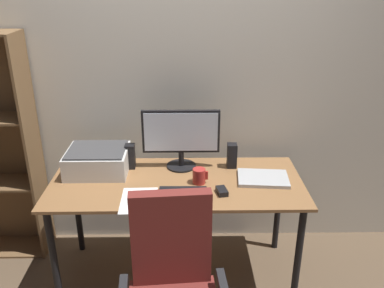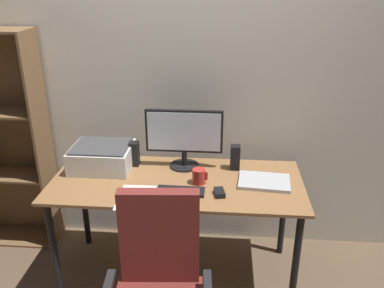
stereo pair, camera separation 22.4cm
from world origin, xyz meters
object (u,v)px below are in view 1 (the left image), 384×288
at_px(coffee_mug, 199,176).
at_px(printer, 98,160).
at_px(keyboard, 183,192).
at_px(mouse, 222,191).
at_px(laptop, 263,178).
at_px(desk, 177,192).
at_px(monitor, 181,135).
at_px(speaker_left, 130,156).
at_px(speaker_right, 232,156).

bearing_deg(coffee_mug, printer, 165.32).
bearing_deg(keyboard, mouse, -1.11).
bearing_deg(laptop, desk, -173.90).
xyz_separation_m(monitor, mouse, (0.25, -0.37, -0.22)).
relative_size(monitor, mouse, 5.38).
relative_size(mouse, coffee_mug, 0.99).
distance_m(mouse, coffee_mug, 0.19).
bearing_deg(keyboard, desk, 106.25).
bearing_deg(mouse, speaker_left, 137.16).
bearing_deg(laptop, mouse, -143.38).
distance_m(mouse, speaker_right, 0.38).
height_order(mouse, speaker_left, speaker_left).
distance_m(desk, speaker_right, 0.46).
relative_size(monitor, speaker_right, 3.04).
distance_m(monitor, speaker_right, 0.38).
height_order(keyboard, speaker_left, speaker_left).
distance_m(speaker_right, printer, 0.90).
bearing_deg(keyboard, speaker_right, 47.78).
bearing_deg(speaker_left, desk, -32.36).
distance_m(coffee_mug, laptop, 0.42).
relative_size(desk, keyboard, 5.56).
xyz_separation_m(laptop, speaker_left, (-0.87, 0.19, 0.07)).
bearing_deg(monitor, speaker_right, -1.32).
distance_m(desk, monitor, 0.38).
height_order(laptop, speaker_left, speaker_left).
height_order(coffee_mug, printer, printer).
xyz_separation_m(desk, monitor, (0.03, 0.21, 0.32)).
relative_size(keyboard, speaker_left, 1.71).
bearing_deg(speaker_left, printer, -166.54).
relative_size(speaker_left, speaker_right, 1.00).
bearing_deg(mouse, coffee_mug, 122.83).
distance_m(laptop, speaker_left, 0.90).
height_order(keyboard, mouse, mouse).
distance_m(monitor, speaker_left, 0.38).
distance_m(desk, speaker_left, 0.41).
relative_size(keyboard, laptop, 0.91).
height_order(mouse, laptop, mouse).
relative_size(keyboard, mouse, 3.02).
relative_size(desk, mouse, 16.79).
bearing_deg(keyboard, coffee_mug, 52.52).
relative_size(laptop, speaker_left, 1.88).
bearing_deg(speaker_left, coffee_mug, -26.09).
bearing_deg(speaker_left, speaker_right, 0.00).
height_order(desk, coffee_mug, coffee_mug).
bearing_deg(desk, laptop, 0.89).
bearing_deg(printer, keyboard, -28.18).
height_order(monitor, coffee_mug, monitor).
distance_m(speaker_left, speaker_right, 0.69).
height_order(desk, monitor, monitor).
relative_size(mouse, speaker_right, 0.56).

